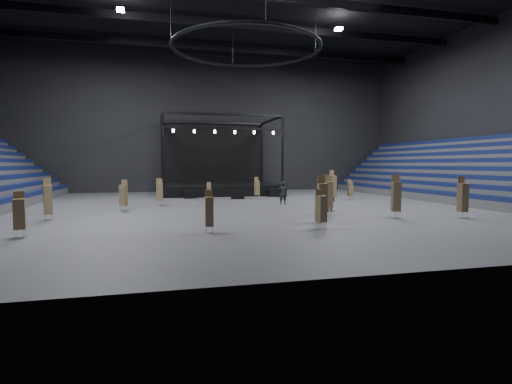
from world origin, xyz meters
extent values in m
plane|color=#454547|center=(0.00, 0.00, 0.00)|extent=(50.00, 50.00, 0.00)
cube|color=black|center=(0.00, 21.00, 9.00)|extent=(50.00, 0.20, 18.00)
cube|color=black|center=(25.00, 0.00, 9.00)|extent=(0.20, 42.00, 18.00)
cube|color=#0D1939|center=(-18.12, 0.00, 0.95)|extent=(0.59, 40.00, 0.40)
cube|color=#48484A|center=(21.40, 0.00, 0.38)|extent=(7.20, 40.00, 0.75)
cube|color=#0D1939|center=(18.12, 0.00, 0.95)|extent=(0.59, 40.00, 0.40)
cube|color=#48484A|center=(21.85, 0.00, 0.75)|extent=(6.30, 40.00, 1.50)
cube|color=#0D1939|center=(19.02, 0.00, 1.70)|extent=(0.59, 40.00, 0.40)
cube|color=#48484A|center=(22.30, 0.00, 1.12)|extent=(5.40, 40.00, 2.25)
cube|color=#0D1939|center=(19.91, 0.00, 2.45)|extent=(0.59, 40.00, 0.40)
cube|color=#48484A|center=(22.75, 0.00, 1.50)|extent=(4.50, 40.00, 3.00)
cube|color=#0D1939|center=(20.82, 0.00, 3.20)|extent=(0.59, 40.00, 0.40)
cube|color=#48484A|center=(23.20, 0.00, 1.88)|extent=(3.60, 40.00, 3.75)
cube|color=#0D1939|center=(21.71, 0.00, 3.95)|extent=(0.59, 40.00, 0.40)
cube|color=#48484A|center=(23.65, 0.00, 2.25)|extent=(2.70, 40.00, 4.50)
cube|color=#0D1939|center=(22.61, 0.00, 4.70)|extent=(0.59, 40.00, 0.40)
cube|color=#48484A|center=(24.10, 0.00, 2.62)|extent=(1.80, 40.00, 5.25)
cube|color=#0D1939|center=(23.52, 0.00, 5.45)|extent=(0.59, 40.00, 0.40)
cube|color=#48484A|center=(24.55, 0.00, 3.00)|extent=(0.90, 40.00, 6.00)
cube|color=#0D1939|center=(24.41, 0.00, 6.20)|extent=(0.59, 40.00, 0.40)
cube|color=black|center=(0.00, 15.50, 0.60)|extent=(14.00, 10.00, 1.20)
cube|color=black|center=(0.00, 20.30, 5.20)|extent=(13.30, 0.30, 8.00)
cylinder|color=black|center=(-6.60, 10.90, 5.10)|extent=(0.24, 0.24, 7.80)
cylinder|color=black|center=(-6.60, 20.10, 5.10)|extent=(0.24, 0.24, 7.80)
cylinder|color=black|center=(6.60, 10.90, 5.10)|extent=(0.24, 0.24, 7.80)
cylinder|color=black|center=(6.60, 20.10, 5.10)|extent=(0.24, 0.24, 7.80)
cube|color=black|center=(0.00, 10.90, 9.00)|extent=(13.40, 0.25, 0.25)
cube|color=black|center=(0.00, 20.10, 9.00)|extent=(13.40, 0.25, 0.25)
cube|color=black|center=(0.00, 10.90, 7.50)|extent=(13.40, 0.20, 0.20)
cylinder|color=white|center=(-5.50, 10.90, 7.10)|extent=(0.24, 0.24, 0.35)
cylinder|color=white|center=(-3.30, 10.90, 7.10)|extent=(0.24, 0.24, 0.35)
cylinder|color=white|center=(-1.10, 10.90, 7.10)|extent=(0.24, 0.24, 0.35)
cylinder|color=white|center=(1.10, 10.90, 7.10)|extent=(0.24, 0.24, 0.35)
cylinder|color=white|center=(3.30, 10.90, 7.10)|extent=(0.24, 0.24, 0.35)
cylinder|color=white|center=(5.50, 10.90, 7.10)|extent=(0.24, 0.24, 0.35)
torus|color=black|center=(0.00, 0.00, 13.00)|extent=(12.30, 12.30, 0.30)
cylinder|color=black|center=(6.00, 0.00, 15.50)|extent=(0.04, 0.04, 5.00)
cylinder|color=black|center=(0.00, 6.00, 15.50)|extent=(0.04, 0.04, 5.00)
cylinder|color=black|center=(-6.00, 0.00, 15.50)|extent=(0.04, 0.04, 5.00)
cube|color=black|center=(0.00, 7.00, 17.20)|extent=(49.00, 0.35, 0.70)
cube|color=black|center=(0.00, 15.00, 17.20)|extent=(49.00, 0.35, 0.70)
cube|color=white|center=(-10.00, 4.00, 16.60)|extent=(0.60, 0.60, 0.25)
cube|color=white|center=(10.00, 4.00, 16.60)|extent=(0.60, 0.60, 0.25)
cube|color=black|center=(-3.88, 9.79, 0.43)|extent=(1.33, 0.73, 0.86)
cube|color=black|center=(0.80, 7.90, 0.45)|extent=(1.47, 1.02, 0.89)
cube|color=black|center=(5.31, 9.73, 0.45)|extent=(1.46, 0.95, 0.89)
cylinder|color=silver|center=(2.71, 7.82, 0.19)|extent=(0.03, 0.03, 0.37)
cylinder|color=silver|center=(2.71, 8.18, 0.19)|extent=(0.03, 0.03, 0.37)
cylinder|color=silver|center=(3.06, 7.82, 0.19)|extent=(0.03, 0.03, 0.37)
cylinder|color=silver|center=(3.06, 8.18, 0.19)|extent=(0.03, 0.03, 0.37)
cube|color=#9F7D57|center=(2.88, 8.00, 1.13)|extent=(0.50, 0.50, 1.51)
cube|color=#9F7D57|center=(2.86, 8.18, 1.84)|extent=(0.43, 0.11, 0.83)
cylinder|color=silver|center=(-14.17, -4.91, 0.20)|extent=(0.03, 0.03, 0.40)
cylinder|color=silver|center=(-14.17, -4.53, 0.20)|extent=(0.03, 0.03, 0.40)
cylinder|color=silver|center=(-13.79, -4.91, 0.20)|extent=(0.03, 0.03, 0.40)
cylinder|color=silver|center=(-13.79, -4.53, 0.20)|extent=(0.03, 0.03, 0.40)
cube|color=#9F7D57|center=(-13.98, -4.72, 1.32)|extent=(0.60, 0.60, 1.85)
cube|color=#9F7D57|center=(-14.05, -4.53, 2.20)|extent=(0.45, 0.20, 1.02)
cylinder|color=silver|center=(-2.44, 6.83, 0.17)|extent=(0.03, 0.03, 0.34)
cylinder|color=silver|center=(-2.44, 7.16, 0.17)|extent=(0.03, 0.03, 0.34)
cylinder|color=silver|center=(-2.11, 6.83, 0.17)|extent=(0.03, 0.03, 0.34)
cylinder|color=silver|center=(-2.11, 7.16, 0.17)|extent=(0.03, 0.03, 0.34)
cube|color=#9F7D57|center=(-2.27, 7.00, 0.94)|extent=(0.44, 0.44, 1.19)
cube|color=#9F7D57|center=(-2.26, 7.17, 1.48)|extent=(0.40, 0.07, 0.66)
cylinder|color=silver|center=(1.36, -12.19, 0.20)|extent=(0.03, 0.03, 0.40)
cylinder|color=silver|center=(1.36, -11.81, 0.20)|extent=(0.03, 0.03, 0.40)
cylinder|color=silver|center=(1.74, -12.19, 0.20)|extent=(0.03, 0.03, 0.40)
cylinder|color=silver|center=(1.74, -11.81, 0.20)|extent=(0.03, 0.03, 0.40)
cube|color=#9F7D57|center=(1.55, -12.00, 1.13)|extent=(0.59, 0.59, 1.45)
cube|color=#9F7D57|center=(1.49, -11.81, 1.80)|extent=(0.46, 0.19, 0.80)
cylinder|color=silver|center=(8.04, -9.10, 0.22)|extent=(0.03, 0.03, 0.44)
cylinder|color=silver|center=(8.04, -8.68, 0.22)|extent=(0.03, 0.03, 0.44)
cylinder|color=silver|center=(8.46, -9.10, 0.22)|extent=(0.03, 0.03, 0.44)
cylinder|color=silver|center=(8.46, -8.68, 0.22)|extent=(0.03, 0.03, 0.44)
cube|color=#9F7D57|center=(8.25, -8.89, 1.43)|extent=(0.66, 0.66, 1.98)
cube|color=#9F7D57|center=(8.31, -8.68, 2.37)|extent=(0.51, 0.21, 1.09)
cylinder|color=silver|center=(-13.96, -11.10, 0.21)|extent=(0.03, 0.03, 0.42)
cylinder|color=silver|center=(-13.96, -10.70, 0.21)|extent=(0.03, 0.03, 0.42)
cylinder|color=silver|center=(-13.56, -11.10, 0.21)|extent=(0.03, 0.03, 0.42)
cylinder|color=silver|center=(-13.56, -10.70, 0.21)|extent=(0.03, 0.03, 0.42)
cube|color=#9F7D57|center=(-13.76, -10.90, 1.16)|extent=(0.59, 0.59, 1.48)
cube|color=#9F7D57|center=(-13.80, -10.69, 1.86)|extent=(0.49, 0.15, 0.82)
cylinder|color=silver|center=(4.27, -6.57, 0.22)|extent=(0.03, 0.03, 0.44)
cylinder|color=silver|center=(4.27, -6.14, 0.22)|extent=(0.03, 0.03, 0.44)
cylinder|color=silver|center=(4.69, -6.57, 0.22)|extent=(0.03, 0.03, 0.44)
cylinder|color=silver|center=(4.69, -6.14, 0.22)|extent=(0.03, 0.03, 0.44)
cube|color=#9F7D57|center=(4.48, -6.36, 1.41)|extent=(0.63, 0.63, 1.92)
cube|color=#9F7D57|center=(4.43, -6.14, 2.32)|extent=(0.51, 0.17, 1.06)
cylinder|color=silver|center=(-4.77, -11.93, 0.17)|extent=(0.03, 0.03, 0.35)
cylinder|color=silver|center=(-4.77, -11.60, 0.17)|extent=(0.03, 0.03, 0.35)
cylinder|color=silver|center=(-4.44, -11.93, 0.17)|extent=(0.03, 0.03, 0.35)
cylinder|color=silver|center=(-4.44, -11.60, 0.17)|extent=(0.03, 0.03, 0.35)
cube|color=#9F7D57|center=(-4.60, -11.76, 1.12)|extent=(0.43, 0.43, 1.54)
cube|color=#9F7D57|center=(-4.60, -11.59, 1.84)|extent=(0.40, 0.06, 0.85)
cylinder|color=silver|center=(12.29, -10.25, 0.22)|extent=(0.03, 0.03, 0.43)
cylinder|color=silver|center=(12.29, -9.84, 0.22)|extent=(0.03, 0.03, 0.43)
cylinder|color=silver|center=(12.70, -10.25, 0.22)|extent=(0.03, 0.03, 0.43)
cylinder|color=silver|center=(12.70, -9.84, 0.22)|extent=(0.03, 0.03, 0.43)
cube|color=#9F7D57|center=(12.49, -10.04, 1.37)|extent=(0.53, 0.53, 1.88)
cube|color=#9F7D57|center=(12.50, -9.83, 2.27)|extent=(0.50, 0.08, 1.04)
cylinder|color=silver|center=(-7.25, 2.73, 0.22)|extent=(0.03, 0.03, 0.44)
cylinder|color=silver|center=(-7.25, 3.15, 0.22)|extent=(0.03, 0.03, 0.44)
cylinder|color=silver|center=(-6.84, 2.73, 0.22)|extent=(0.03, 0.03, 0.44)
cylinder|color=silver|center=(-6.84, 3.15, 0.22)|extent=(0.03, 0.03, 0.44)
cube|color=#9F7D57|center=(-7.05, 2.94, 1.21)|extent=(0.56, 0.56, 1.54)
cube|color=#9F7D57|center=(-7.06, 3.16, 1.93)|extent=(0.51, 0.10, 0.85)
cylinder|color=silver|center=(11.45, 4.03, 0.18)|extent=(0.03, 0.03, 0.37)
cylinder|color=silver|center=(11.45, 4.38, 0.18)|extent=(0.03, 0.03, 0.37)
cylinder|color=silver|center=(11.80, 4.03, 0.18)|extent=(0.03, 0.03, 0.37)
cylinder|color=silver|center=(11.80, 4.38, 0.18)|extent=(0.03, 0.03, 0.37)
cube|color=#9F7D57|center=(11.62, 4.20, 1.06)|extent=(0.47, 0.47, 1.38)
cube|color=#9F7D57|center=(11.61, 4.39, 1.70)|extent=(0.43, 0.08, 0.76)
cylinder|color=silver|center=(9.07, 3.04, 0.22)|extent=(0.03, 0.03, 0.43)
cylinder|color=silver|center=(9.07, 3.46, 0.22)|extent=(0.03, 0.03, 0.43)
cylinder|color=silver|center=(9.49, 3.04, 0.22)|extent=(0.03, 0.03, 0.43)
cylinder|color=silver|center=(9.49, 3.46, 0.22)|extent=(0.03, 0.03, 0.43)
cube|color=#9F7D57|center=(9.28, 3.25, 1.46)|extent=(0.63, 0.63, 2.06)
cube|color=#9F7D57|center=(9.23, 3.46, 2.44)|extent=(0.50, 0.18, 1.13)
cylinder|color=silver|center=(-9.95, -0.61, 0.20)|extent=(0.03, 0.03, 0.40)
cylinder|color=silver|center=(-9.95, -0.23, 0.20)|extent=(0.03, 0.03, 0.40)
cylinder|color=silver|center=(-9.56, -0.61, 0.20)|extent=(0.03, 0.03, 0.40)
cylinder|color=silver|center=(-9.56, -0.23, 0.20)|extent=(0.03, 0.03, 0.40)
cube|color=#9F7D57|center=(-9.75, -0.42, 1.21)|extent=(0.64, 0.64, 1.61)
cube|color=#9F7D57|center=(-9.67, -0.24, 1.96)|extent=(0.45, 0.24, 0.88)
cylinder|color=silver|center=(2.40, -9.89, 0.22)|extent=(0.03, 0.03, 0.44)
cylinder|color=silver|center=(2.40, -9.48, 0.22)|extent=(0.03, 0.03, 0.44)
cylinder|color=silver|center=(2.81, -9.89, 0.22)|extent=(0.03, 0.03, 0.44)
cylinder|color=silver|center=(2.81, -9.48, 0.22)|extent=(0.03, 0.03, 0.44)
cube|color=#9F7D57|center=(2.60, -9.68, 1.42)|extent=(0.58, 0.58, 1.97)
cube|color=#9F7D57|center=(2.63, -9.47, 2.36)|extent=(0.51, 0.12, 1.08)
imported|color=black|center=(3.58, 1.34, 1.03)|extent=(0.82, 0.60, 2.07)
imported|color=black|center=(5.61, -4.27, 0.88)|extent=(0.91, 1.03, 1.76)
camera|label=1|loc=(-7.18, -32.38, 3.59)|focal=28.00mm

